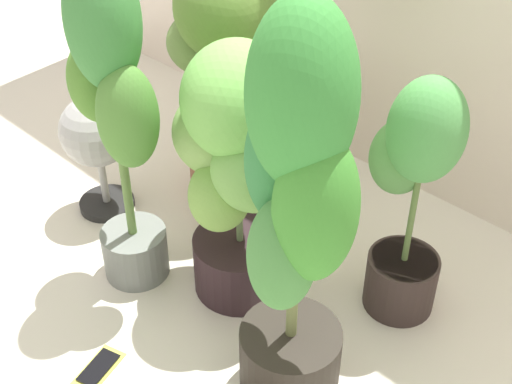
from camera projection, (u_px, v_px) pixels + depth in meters
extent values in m
plane|color=silver|center=(217.00, 302.00, 2.00)|extent=(8.00, 8.00, 0.00)
cylinder|color=#8E583E|center=(230.00, 170.00, 2.36)|extent=(0.27, 0.27, 0.17)
cylinder|color=#3C2D19|center=(230.00, 150.00, 2.31)|extent=(0.25, 0.25, 0.02)
cylinder|color=#597749|center=(228.00, 73.00, 2.14)|extent=(0.02, 0.02, 0.55)
ellipsoid|color=#55782F|center=(226.00, 7.00, 2.01)|extent=(0.44, 0.43, 0.31)
ellipsoid|color=#5A7839|center=(211.00, 42.00, 2.15)|extent=(0.38, 0.38, 0.20)
ellipsoid|color=#507133|center=(237.00, 69.00, 2.06)|extent=(0.34, 0.33, 0.26)
ellipsoid|color=olive|center=(217.00, 97.00, 2.13)|extent=(0.20, 0.19, 0.21)
cylinder|color=#2B261F|center=(290.00, 359.00, 1.72)|extent=(0.25, 0.25, 0.19)
cylinder|color=#463722|center=(291.00, 335.00, 1.66)|extent=(0.23, 0.23, 0.02)
cylinder|color=olive|center=(296.00, 214.00, 1.44)|extent=(0.03, 0.03, 0.72)
ellipsoid|color=#368735|center=(302.00, 96.00, 1.27)|extent=(0.31, 0.30, 0.39)
ellipsoid|color=#30793C|center=(281.00, 162.00, 1.44)|extent=(0.24, 0.23, 0.30)
ellipsoid|color=#3C872D|center=(316.00, 209.00, 1.36)|extent=(0.17, 0.18, 0.35)
ellipsoid|color=#44843E|center=(282.00, 255.00, 1.45)|extent=(0.20, 0.20, 0.29)
cylinder|color=slate|center=(135.00, 252.00, 2.05)|extent=(0.19, 0.19, 0.15)
cylinder|color=#3C2C1D|center=(133.00, 234.00, 2.01)|extent=(0.17, 0.17, 0.02)
cylinder|color=#5B7D3D|center=(117.00, 123.00, 1.79)|extent=(0.03, 0.03, 0.73)
ellipsoid|color=#3B7D3A|center=(103.00, 20.00, 1.62)|extent=(0.28, 0.27, 0.35)
ellipsoid|color=#4D802E|center=(100.00, 79.00, 1.79)|extent=(0.22, 0.22, 0.24)
ellipsoid|color=#4C8134|center=(128.00, 117.00, 1.70)|extent=(0.20, 0.20, 0.28)
cylinder|color=#2E1E22|center=(240.00, 262.00, 2.00)|extent=(0.27, 0.27, 0.17)
cylinder|color=#42321B|center=(240.00, 241.00, 1.96)|extent=(0.25, 0.25, 0.02)
cylinder|color=#5C7547|center=(239.00, 165.00, 1.80)|extent=(0.02, 0.02, 0.50)
ellipsoid|color=#72BB52|center=(237.00, 100.00, 1.68)|extent=(0.38, 0.37, 0.30)
ellipsoid|color=#84B15A|center=(222.00, 131.00, 1.82)|extent=(0.38, 0.38, 0.23)
ellipsoid|color=#70AA4F|center=(256.00, 169.00, 1.72)|extent=(0.28, 0.28, 0.21)
ellipsoid|color=#77A749|center=(221.00, 196.00, 1.78)|extent=(0.24, 0.25, 0.19)
cylinder|color=#352825|center=(401.00, 281.00, 1.95)|extent=(0.20, 0.20, 0.17)
cylinder|color=#3C3417|center=(404.00, 261.00, 1.90)|extent=(0.18, 0.18, 0.02)
cylinder|color=#59743C|center=(416.00, 190.00, 1.75)|extent=(0.02, 0.02, 0.46)
ellipsoid|color=#4D984A|center=(427.00, 130.00, 1.65)|extent=(0.26, 0.26, 0.28)
ellipsoid|color=#538E47|center=(400.00, 157.00, 1.77)|extent=(0.17, 0.17, 0.20)
cube|color=#D0D14D|center=(99.00, 368.00, 1.81)|extent=(0.11, 0.16, 0.01)
cube|color=black|center=(98.00, 367.00, 1.80)|extent=(0.09, 0.13, 0.00)
cylinder|color=black|center=(107.00, 203.00, 2.33)|extent=(0.18, 0.18, 0.03)
cylinder|color=#9E9E9B|center=(104.00, 181.00, 2.28)|extent=(0.02, 0.02, 0.16)
sphere|color=#9E9E9B|center=(95.00, 131.00, 2.16)|extent=(0.31, 0.31, 0.22)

